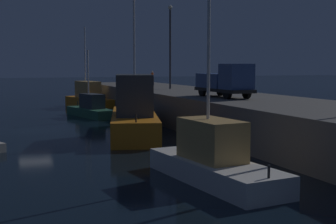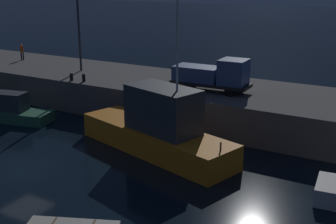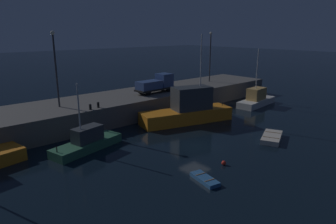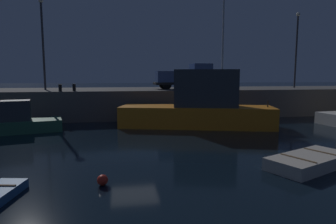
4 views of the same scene
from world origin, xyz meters
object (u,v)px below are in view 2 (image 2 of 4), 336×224
Objects in this scene: dockworker at (22,51)px; bollard_west at (84,78)px; fishing_trawler_red at (158,129)px; utility_truck at (214,75)px; fishing_trawler_green at (8,110)px; bollard_central at (71,77)px; lamp_post_west at (78,16)px.

bollard_west is (12.09, -4.56, -0.67)m from dockworker.
utility_truck is at bearing 85.02° from fishing_trawler_red.
utility_truck reaches higher than dockworker.
fishing_trawler_red is 11.14m from bollard_west.
fishing_trawler_red is 7.08× the size of dockworker.
fishing_trawler_green is at bearing -179.69° from fishing_trawler_red.
bollard_central is (-1.12, -0.24, -0.01)m from bollard_west.
fishing_trawler_green is 5.74m from bollard_central.
bollard_west is (3.18, -3.39, -4.65)m from lamp_post_west.
utility_truck is at bearing 12.87° from bollard_west.
lamp_post_west is at bearing 133.16° from bollard_west.
lamp_post_west is (0.79, 8.11, 6.84)m from fishing_trawler_green.
fishing_trawler_green is 0.89× the size of lamp_post_west.
bollard_central is (-11.15, 4.41, 1.35)m from fishing_trawler_red.
lamp_post_west is 6.25m from bollard_central.
utility_truck reaches higher than bollard_west.
dockworker is at bearing 159.34° from bollard_west.
fishing_trawler_green reaches higher than utility_truck.
dockworker is 2.72× the size of bollard_west.
dockworker is at bearing 131.19° from fishing_trawler_green.
fishing_trawler_red is 1.43× the size of lamp_post_west.
fishing_trawler_red is 7.47m from utility_truck.
lamp_post_west is at bearing 84.44° from fishing_trawler_green.
lamp_post_west is at bearing 119.55° from bollard_central.
utility_truck is 12.10m from bollard_central.
bollard_west is at bearing -20.66° from dockworker.
fishing_trawler_green is 12.67m from dockworker.
fishing_trawler_green is (-14.00, -0.08, -0.83)m from fishing_trawler_red.
fishing_trawler_red is at bearing -22.60° from dockworker.
bollard_west is (-10.03, 4.65, 1.36)m from fishing_trawler_red.
lamp_post_west is 13.93× the size of bollard_central.
dockworker is at bearing 156.38° from bollard_central.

